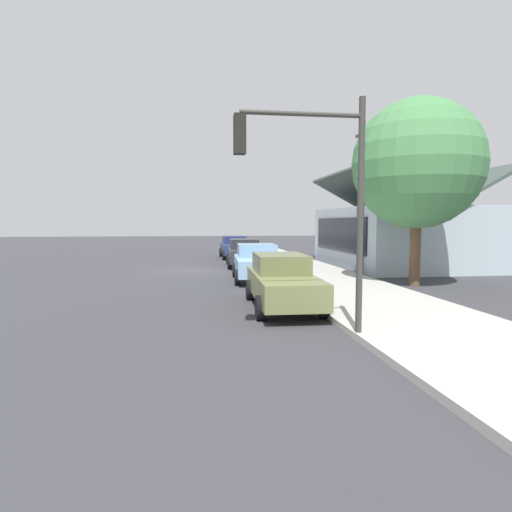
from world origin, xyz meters
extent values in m
plane|color=#38383D|center=(0.00, 0.00, 0.00)|extent=(120.00, 120.00, 0.00)
cube|color=#B2AFA8|center=(0.00, 5.60, 0.08)|extent=(60.00, 4.20, 0.16)
cube|color=navy|center=(-7.79, 2.85, 0.68)|extent=(4.88, 1.82, 0.70)
cube|color=navy|center=(-8.28, 2.84, 1.31)|extent=(2.35, 1.58, 0.56)
cylinder|color=black|center=(-6.29, 3.75, 0.33)|extent=(0.66, 0.23, 0.66)
cylinder|color=black|center=(-6.27, 1.98, 0.33)|extent=(0.66, 0.23, 0.66)
cylinder|color=black|center=(-9.31, 3.71, 0.33)|extent=(0.66, 0.23, 0.66)
cylinder|color=black|center=(-9.29, 1.95, 0.33)|extent=(0.66, 0.23, 0.66)
cube|color=#2D3035|center=(-1.75, 2.89, 0.68)|extent=(4.68, 2.05, 0.70)
cube|color=#27292D|center=(-2.20, 2.92, 1.31)|extent=(2.28, 1.72, 0.56)
cylinder|color=black|center=(-0.28, 3.74, 0.33)|extent=(0.67, 0.25, 0.66)
cylinder|color=black|center=(-0.37, 1.91, 0.33)|extent=(0.67, 0.25, 0.66)
cylinder|color=black|center=(-3.12, 3.88, 0.33)|extent=(0.67, 0.25, 0.66)
cylinder|color=black|center=(-3.21, 2.05, 0.33)|extent=(0.67, 0.25, 0.66)
cube|color=#8CB7E0|center=(4.46, 2.76, 0.68)|extent=(4.52, 2.10, 0.70)
cube|color=#779CBE|center=(4.02, 2.79, 1.31)|extent=(2.21, 1.76, 0.56)
cylinder|color=black|center=(5.88, 3.63, 0.33)|extent=(0.67, 0.25, 0.66)
cylinder|color=black|center=(5.78, 1.76, 0.33)|extent=(0.67, 0.25, 0.66)
cylinder|color=black|center=(3.14, 3.77, 0.33)|extent=(0.67, 0.25, 0.66)
cylinder|color=black|center=(3.04, 1.90, 0.33)|extent=(0.67, 0.25, 0.66)
cube|color=olive|center=(10.70, 2.64, 0.68)|extent=(4.94, 1.86, 0.70)
cube|color=#61683C|center=(10.21, 2.66, 1.31)|extent=(2.39, 1.57, 0.56)
cylinder|color=black|center=(12.24, 3.45, 0.33)|extent=(0.67, 0.24, 0.66)
cylinder|color=black|center=(12.18, 1.74, 0.33)|extent=(0.67, 0.24, 0.66)
cylinder|color=black|center=(9.21, 3.54, 0.33)|extent=(0.67, 0.24, 0.66)
cylinder|color=black|center=(9.15, 1.84, 0.33)|extent=(0.67, 0.24, 0.66)
cube|color=#ADBCC6|center=(-0.82, 12.00, 1.70)|extent=(10.29, 7.39, 3.40)
cube|color=black|center=(-0.82, 8.27, 1.87)|extent=(8.24, 0.08, 1.90)
cube|color=#3F4C47|center=(-0.82, 10.15, 4.38)|extent=(10.89, 3.99, 2.22)
cube|color=#3F4C47|center=(-0.82, 13.85, 4.38)|extent=(10.89, 3.99, 2.22)
cylinder|color=brown|center=(6.89, 8.85, 1.73)|extent=(0.44, 0.44, 3.46)
sphere|color=#47844C|center=(6.89, 8.85, 4.88)|extent=(5.15, 5.15, 5.15)
cylinder|color=#383833|center=(14.31, 3.60, 2.60)|extent=(0.14, 0.14, 5.20)
cylinder|color=#383833|center=(14.31, 2.30, 4.80)|extent=(0.10, 2.60, 0.10)
cube|color=black|center=(14.31, 1.00, 4.35)|extent=(0.28, 0.24, 0.80)
sphere|color=red|center=(14.16, 1.00, 4.61)|extent=(0.16, 0.16, 0.16)
sphere|color=yellow|center=(14.16, 1.00, 4.35)|extent=(0.16, 0.16, 0.16)
sphere|color=green|center=(14.16, 1.00, 4.09)|extent=(0.16, 0.16, 0.16)
cylinder|color=brown|center=(2.75, 8.20, 3.75)|extent=(0.24, 0.24, 7.50)
cube|color=brown|center=(2.75, 8.20, 6.90)|extent=(1.80, 0.12, 0.12)
cylinder|color=red|center=(-5.77, 4.20, 0.44)|extent=(0.22, 0.22, 0.55)
sphere|color=red|center=(-5.77, 4.20, 0.78)|extent=(0.18, 0.18, 0.18)
camera|label=1|loc=(23.25, 0.09, 2.55)|focal=30.39mm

